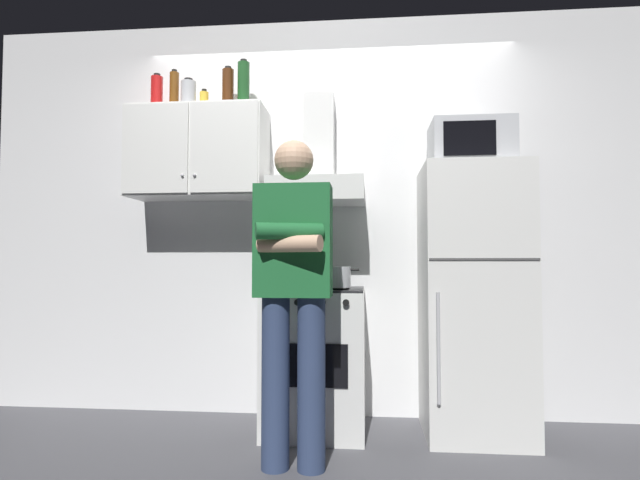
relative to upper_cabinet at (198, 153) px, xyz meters
The scene contains 15 objects.
ground_plane 1.98m from the upper_cabinet, 23.77° to the right, with size 7.00×7.00×0.00m, color #4C4C51.
back_wall_tiled 0.97m from the upper_cabinet, 14.86° to the left, with size 4.80×0.10×2.70m, color white.
upper_cabinet is the anchor object (origin of this frame).
stove_oven 1.55m from the upper_cabinet, ahead, with size 0.60×0.62×0.87m.
range_hood 0.81m from the upper_cabinet, ahead, with size 0.60×0.44×0.75m.
refrigerator 2.00m from the upper_cabinet, ahead, with size 0.60×0.62×1.60m.
microwave 1.75m from the upper_cabinet, ahead, with size 0.48×0.37×0.28m.
person_standing 1.35m from the upper_cabinet, 44.26° to the right, with size 0.38×0.33×1.64m.
cooking_pot 1.26m from the upper_cabinet, 14.73° to the right, with size 0.28×0.18×0.12m.
bottle_wine_green 0.55m from the upper_cabinet, ahead, with size 0.08×0.08×0.32m.
bottle_beer_brown 0.47m from the upper_cabinet, behind, with size 0.06×0.06×0.28m.
bottle_rum_dark 0.48m from the upper_cabinet, ahead, with size 0.08×0.08×0.29m.
bottle_spice_jar 0.37m from the upper_cabinet, 47.78° to the left, with size 0.06×0.06×0.14m.
bottle_soda_red 0.52m from the upper_cabinet, behind, with size 0.08×0.08×0.26m.
bottle_canister_steel 0.40m from the upper_cabinet, 163.50° to the right, with size 0.10×0.10×0.20m.
Camera 1 is at (0.27, -2.86, 1.02)m, focal length 28.34 mm.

